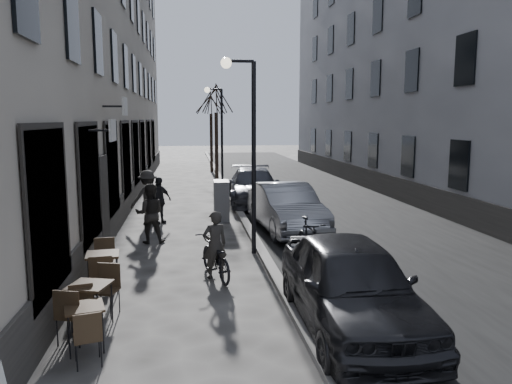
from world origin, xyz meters
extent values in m
plane|color=#343230|center=(0.00, 0.00, 0.00)|extent=(120.00, 120.00, 0.00)
cube|color=black|center=(3.85, 16.00, 0.00)|extent=(7.30, 60.00, 0.00)
cube|color=slate|center=(0.20, 16.00, 0.06)|extent=(0.25, 60.00, 0.12)
cube|color=gray|center=(-6.00, 16.50, 8.00)|extent=(4.00, 35.00, 16.00)
cube|color=gray|center=(9.50, 16.50, 8.00)|extent=(4.00, 35.00, 16.00)
cylinder|color=black|center=(0.00, 6.00, 2.50)|extent=(0.12, 0.12, 5.00)
cylinder|color=black|center=(-0.35, 6.00, 5.00)|extent=(0.70, 0.08, 0.08)
sphere|color=#FFF2CC|center=(-0.70, 6.00, 4.95)|extent=(0.28, 0.28, 0.28)
cylinder|color=black|center=(0.00, 18.00, 2.50)|extent=(0.12, 0.12, 5.00)
cylinder|color=black|center=(-0.35, 18.00, 5.00)|extent=(0.70, 0.08, 0.08)
sphere|color=#FFF2CC|center=(-0.70, 18.00, 4.95)|extent=(0.28, 0.28, 0.28)
cylinder|color=black|center=(-0.10, 21.00, 1.95)|extent=(0.20, 0.20, 3.90)
cylinder|color=black|center=(-0.10, 27.00, 1.95)|extent=(0.20, 0.20, 3.90)
cube|color=black|center=(-3.33, 0.78, 0.69)|extent=(0.71, 0.71, 0.04)
cylinder|color=black|center=(-3.50, 0.48, 0.34)|extent=(0.02, 0.02, 0.67)
cylinder|color=black|center=(-3.03, 0.61, 0.34)|extent=(0.02, 0.02, 0.67)
cylinder|color=black|center=(-3.63, 0.95, 0.34)|extent=(0.02, 0.02, 0.67)
cylinder|color=black|center=(-3.16, 1.07, 0.34)|extent=(0.02, 0.02, 0.67)
cube|color=black|center=(-3.40, 1.61, 0.76)|extent=(0.79, 0.79, 0.04)
cylinder|color=black|center=(-3.73, 1.43, 0.37)|extent=(0.02, 0.02, 0.74)
cylinder|color=black|center=(-3.22, 1.28, 0.37)|extent=(0.02, 0.02, 0.74)
cylinder|color=black|center=(-3.58, 1.94, 0.37)|extent=(0.02, 0.02, 0.74)
cylinder|color=black|center=(-3.07, 1.79, 0.37)|extent=(0.02, 0.02, 0.74)
cube|color=black|center=(-3.49, 3.50, 0.78)|extent=(0.72, 0.72, 0.04)
cylinder|color=black|center=(-3.73, 3.20, 0.38)|extent=(0.03, 0.03, 0.76)
cylinder|color=black|center=(-3.18, 3.26, 0.38)|extent=(0.03, 0.03, 0.76)
cylinder|color=black|center=(-3.79, 3.74, 0.38)|extent=(0.03, 0.03, 0.76)
cylinder|color=black|center=(-3.24, 3.80, 0.38)|extent=(0.03, 0.03, 0.76)
cube|color=#58575A|center=(-0.56, 10.40, 0.71)|extent=(0.54, 0.96, 1.42)
imported|color=black|center=(-1.14, 4.06, 0.47)|extent=(1.08, 1.89, 0.94)
imported|color=#2A2724|center=(-1.14, 4.06, 0.77)|extent=(0.64, 0.50, 1.53)
imported|color=black|center=(-2.81, 7.52, 0.86)|extent=(0.84, 0.66, 1.73)
imported|color=#282623|center=(-3.07, 10.18, 0.92)|extent=(1.37, 1.12, 1.84)
imported|color=black|center=(-2.72, 10.27, 0.80)|extent=(1.00, 0.83, 1.60)
imported|color=black|center=(1.00, 1.00, 0.78)|extent=(1.92, 4.63, 1.57)
imported|color=gray|center=(1.37, 8.51, 0.75)|extent=(1.99, 4.70, 1.51)
imported|color=#32343B|center=(1.04, 13.83, 0.74)|extent=(2.37, 5.19, 1.47)
imported|color=black|center=(1.20, 4.76, 0.58)|extent=(0.66, 1.94, 1.15)
camera|label=1|loc=(-1.70, -6.84, 3.56)|focal=35.00mm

